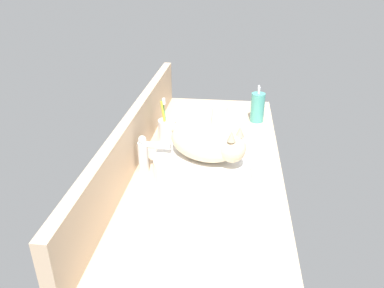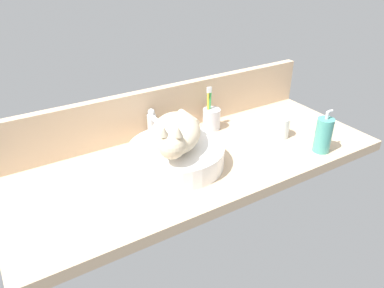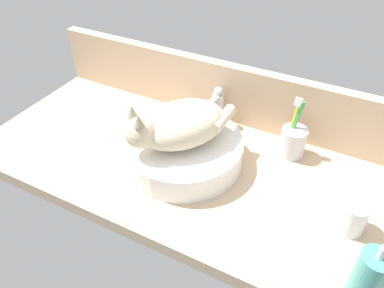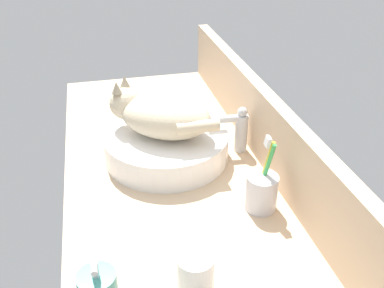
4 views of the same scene
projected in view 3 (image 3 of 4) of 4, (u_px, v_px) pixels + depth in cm
name	position (u px, v px, depth cm)	size (l,w,h in cm)	color
ground_plane	(211.00, 175.00, 106.77)	(139.82, 55.72, 4.00)	#D1B28E
backsplash_panel	(247.00, 97.00, 117.40)	(139.82, 3.60, 19.39)	#CCAD8C
sink_basin	(183.00, 150.00, 106.40)	(34.06, 34.06, 7.52)	white
cat	(178.00, 125.00, 99.87)	(28.19, 30.23, 14.00)	beige
faucet	(216.00, 106.00, 117.67)	(3.60, 11.84, 13.60)	silver
soap_dispenser	(368.00, 278.00, 71.81)	(6.28, 6.28, 16.78)	teal
toothbrush_cup	(293.00, 141.00, 108.12)	(7.39, 7.39, 18.71)	silver
water_glass	(352.00, 218.00, 87.40)	(6.96, 6.96, 8.28)	white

